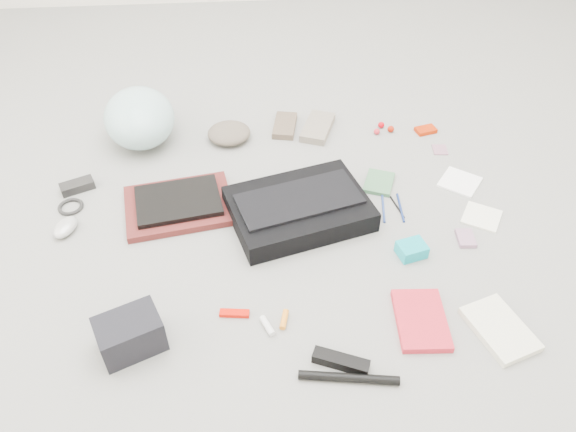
{
  "coord_description": "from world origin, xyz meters",
  "views": [
    {
      "loc": [
        -0.12,
        -1.41,
        1.36
      ],
      "look_at": [
        0.0,
        0.0,
        0.05
      ],
      "focal_mm": 35.0,
      "sensor_mm": 36.0,
      "label": 1
    }
  ],
  "objects": [
    {
      "name": "lollipop_c",
      "position": [
        0.48,
        0.54,
        0.01
      ],
      "size": [
        0.03,
        0.03,
        0.03
      ],
      "primitive_type": "sphere",
      "rotation": [
        0.0,
        0.0,
        0.01
      ],
      "color": "#991604",
      "rests_on": "ground_plane"
    },
    {
      "name": "pen_black",
      "position": [
        0.4,
        0.07,
        0.0
      ],
      "size": [
        0.03,
        0.12,
        0.01
      ],
      "primitive_type": "cylinder",
      "rotation": [
        1.57,
        0.0,
        0.21
      ],
      "color": "black",
      "rests_on": "ground_plane"
    },
    {
      "name": "mitten_left",
      "position": [
        0.04,
        0.61,
        0.01
      ],
      "size": [
        0.12,
        0.19,
        0.03
      ],
      "primitive_type": "cube",
      "rotation": [
        0.0,
        0.0,
        -0.19
      ],
      "color": "brown",
      "rests_on": "ground_plane"
    },
    {
      "name": "lollipop_b",
      "position": [
        0.45,
        0.58,
        0.01
      ],
      "size": [
        0.03,
        0.03,
        0.03
      ],
      "primitive_type": "sphere",
      "rotation": [
        0.0,
        0.0,
        -0.19
      ],
      "color": "#BE000B",
      "rests_on": "ground_plane"
    },
    {
      "name": "lollipop_a",
      "position": [
        0.42,
        0.53,
        0.01
      ],
      "size": [
        0.03,
        0.03,
        0.03
      ],
      "primitive_type": "sphere",
      "rotation": [
        0.0,
        0.0,
        -0.24
      ],
      "color": "red",
      "rests_on": "ground_plane"
    },
    {
      "name": "stamp_sheet",
      "position": [
        0.66,
        0.4,
        0.0
      ],
      "size": [
        0.06,
        0.07,
        0.0
      ],
      "primitive_type": "cube",
      "rotation": [
        0.0,
        0.0,
        -0.11
      ],
      "color": "#A26A82",
      "rests_on": "ground_plane"
    },
    {
      "name": "camera_bag",
      "position": [
        -0.48,
        -0.45,
        0.06
      ],
      "size": [
        0.21,
        0.18,
        0.11
      ],
      "primitive_type": "cube",
      "rotation": [
        0.0,
        0.0,
        0.41
      ],
      "color": "black",
      "rests_on": "ground_plane"
    },
    {
      "name": "beanie",
      "position": [
        -0.2,
        0.55,
        0.03
      ],
      "size": [
        0.19,
        0.19,
        0.06
      ],
      "primitive_type": "ellipsoid",
      "rotation": [
        0.0,
        0.0,
        0.09
      ],
      "color": "brown",
      "rests_on": "ground_plane"
    },
    {
      "name": "u_lock",
      "position": [
        0.1,
        -0.56,
        0.02
      ],
      "size": [
        0.16,
        0.1,
        0.03
      ],
      "primitive_type": "cube",
      "rotation": [
        0.0,
        0.0,
        -0.4
      ],
      "color": "black",
      "rests_on": "ground_plane"
    },
    {
      "name": "mouse",
      "position": [
        -0.77,
        0.04,
        0.02
      ],
      "size": [
        0.1,
        0.12,
        0.04
      ],
      "primitive_type": "ellipsoid",
      "rotation": [
        0.0,
        0.0,
        -0.38
      ],
      "color": "#ADADAD",
      "rests_on": "ground_plane"
    },
    {
      "name": "laptop_sleeve",
      "position": [
        -0.38,
        0.13,
        0.01
      ],
      "size": [
        0.42,
        0.34,
        0.03
      ],
      "primitive_type": "cube",
      "rotation": [
        0.0,
        0.0,
        0.17
      ],
      "color": "#5B1D1B",
      "rests_on": "ground_plane"
    },
    {
      "name": "notepad",
      "position": [
        0.36,
        0.2,
        0.01
      ],
      "size": [
        0.14,
        0.16,
        0.02
      ],
      "primitive_type": "cube",
      "rotation": [
        0.0,
        0.0,
        -0.37
      ],
      "color": "#3D6C46",
      "rests_on": "ground_plane"
    },
    {
      "name": "book_red",
      "position": [
        0.36,
        -0.44,
        0.01
      ],
      "size": [
        0.16,
        0.23,
        0.02
      ],
      "primitive_type": "cube",
      "rotation": [
        0.0,
        0.0,
        -0.06
      ],
      "color": "red",
      "rests_on": "ground_plane"
    },
    {
      "name": "book_white",
      "position": [
        0.58,
        -0.49,
        0.01
      ],
      "size": [
        0.2,
        0.25,
        0.02
      ],
      "primitive_type": "cube",
      "rotation": [
        0.0,
        0.0,
        0.33
      ],
      "color": "beige",
      "rests_on": "ground_plane"
    },
    {
      "name": "bag_flap",
      "position": [
        0.04,
        0.05,
        0.08
      ],
      "size": [
        0.46,
        0.3,
        0.01
      ],
      "primitive_type": "cube",
      "rotation": [
        0.0,
        0.0,
        0.28
      ],
      "color": "black",
      "rests_on": "messenger_bag"
    },
    {
      "name": "napkin_bottom",
      "position": [
        0.69,
        -0.01,
        0.0
      ],
      "size": [
        0.17,
        0.17,
        0.01
      ],
      "primitive_type": "cube",
      "rotation": [
        0.0,
        0.0,
        1.03
      ],
      "color": "white",
      "rests_on": "ground_plane"
    },
    {
      "name": "mitten_right",
      "position": [
        0.17,
        0.58,
        0.02
      ],
      "size": [
        0.18,
        0.24,
        0.03
      ],
      "primitive_type": "cube",
      "rotation": [
        0.0,
        0.0,
        -0.36
      ],
      "color": "gray",
      "rests_on": "ground_plane"
    },
    {
      "name": "toiletry_tube_orange",
      "position": [
        -0.04,
        -0.4,
        0.01
      ],
      "size": [
        0.03,
        0.07,
        0.02
      ],
      "primitive_type": "cylinder",
      "rotation": [
        1.57,
        0.0,
        -0.25
      ],
      "color": "orange",
      "rests_on": "ground_plane"
    },
    {
      "name": "power_brick",
      "position": [
        -0.77,
        0.27,
        0.02
      ],
      "size": [
        0.13,
        0.1,
        0.03
      ],
      "primitive_type": "cube",
      "rotation": [
        0.0,
        0.0,
        0.42
      ],
      "color": "black",
      "rests_on": "ground_plane"
    },
    {
      "name": "ground_plane",
      "position": [
        0.0,
        0.0,
        0.0
      ],
      "size": [
        4.0,
        4.0,
        0.0
      ],
      "primitive_type": "plane",
      "color": "gray"
    },
    {
      "name": "pen_navy",
      "position": [
        0.41,
        0.06,
        0.0
      ],
      "size": [
        0.02,
        0.15,
        0.01
      ],
      "primitive_type": "cylinder",
      "rotation": [
        1.57,
        0.0,
        -0.06
      ],
      "color": "navy",
      "rests_on": "ground_plane"
    },
    {
      "name": "napkin_top",
      "position": [
        0.67,
        0.19,
        0.0
      ],
      "size": [
        0.19,
        0.19,
        0.01
      ],
      "primitive_type": "cube",
      "rotation": [
        0.0,
        0.0,
        0.92
      ],
      "color": "white",
      "rests_on": "ground_plane"
    },
    {
      "name": "bike_helmet",
      "position": [
        -0.56,
        0.58,
        0.11
      ],
      "size": [
        0.35,
        0.4,
        0.21
      ],
      "primitive_type": "ellipsoid",
      "rotation": [
        0.0,
        0.0,
        0.19
      ],
      "color": "#ADDBDC",
      "rests_on": "ground_plane"
    },
    {
      "name": "laptop",
      "position": [
        -0.38,
        0.13,
        0.04
      ],
      "size": [
        0.33,
        0.26,
        0.02
      ],
      "primitive_type": "cube",
      "rotation": [
        0.0,
        0.0,
        0.17
      ],
      "color": "black",
      "rests_on": "laptop_sleeve"
    },
    {
      "name": "cable_coil",
      "position": [
        -0.78,
        0.16,
        0.01
      ],
      "size": [
        0.1,
        0.1,
        0.01
      ],
      "primitive_type": "torus",
      "rotation": [
        0.0,
        0.0,
        -0.12
      ],
      "color": "black",
      "rests_on": "ground_plane"
    },
    {
      "name": "altoids_tin",
      "position": [
        0.63,
        0.53,
        0.01
      ],
      "size": [
        0.1,
        0.07,
        0.02
      ],
      "primitive_type": "cube",
      "rotation": [
        0.0,
        0.0,
        0.26
      ],
      "color": "#B62503",
      "rests_on": "ground_plane"
    },
    {
      "name": "toiletry_tube_white",
      "position": [
        -0.1,
        -0.42,
        0.01
      ],
      "size": [
        0.05,
        0.07,
        0.02
      ],
      "primitive_type": "cylinder",
      "rotation": [
        1.57,
        0.0,
        0.41
      ],
      "color": "silver",
      "rests_on": "ground_plane"
    },
    {
      "name": "multitool",
      "position": [
        -0.19,
        -0.37,
        0.01
      ],
      "size": [
        0.09,
        0.04,
        0.01
      ],
      "primitive_type": "cube",
      "rotation": [
        0.0,
        0.0,
        -0.12
      ],
      "color": "#C60C00",
      "rests_on": "ground_plane"
    },
    {
      "name": "accordion_wallet",
      "position": [
        0.4,
        -0.17,
        0.02
      ],
      "size": [
        0.11,
        0.09,
        0.05
      ],
      "primitive_type": "cube",
      "rotation": [
        0.0,
        0.0,
        0.26
      ],
      "color": "#0CA9B9",
      "rests_on": "ground_plane"
    },
    {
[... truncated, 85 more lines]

